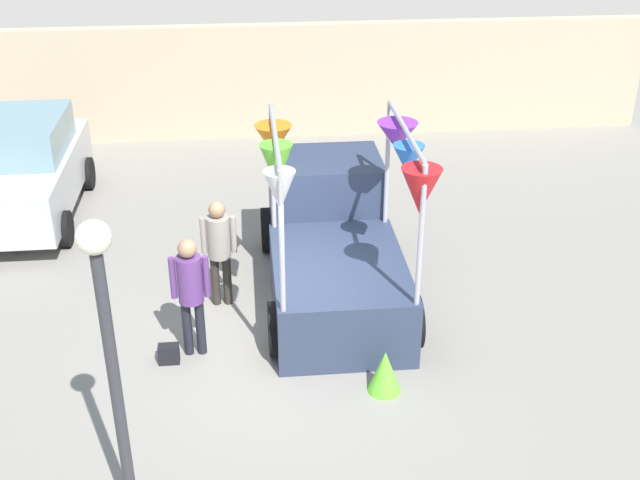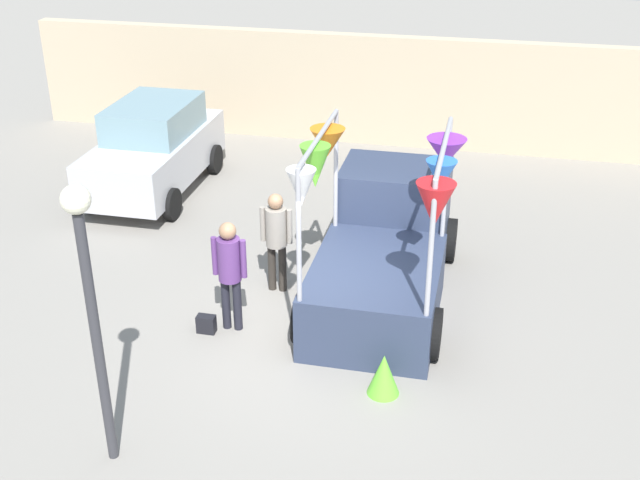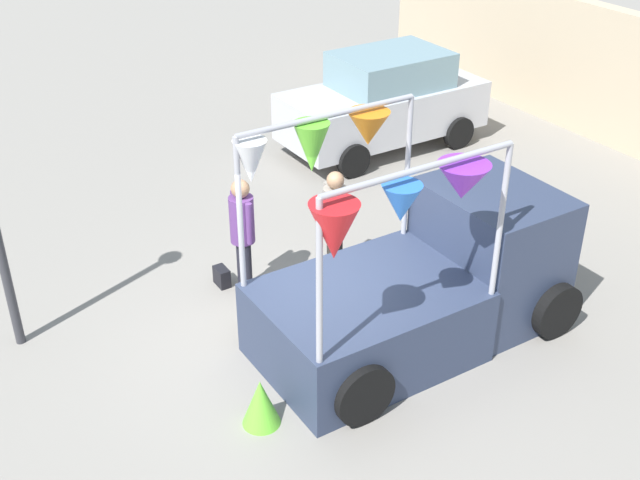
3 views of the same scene
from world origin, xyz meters
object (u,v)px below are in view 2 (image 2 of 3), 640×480
object	(u,v)px
person_customer	(229,266)
street_lamp	(89,288)
person_vendor	(276,233)
handbag	(206,324)
folded_kite_bundle_lime	(384,374)
vendor_truck	(386,243)
parked_car	(154,148)

from	to	relation	value
person_customer	street_lamp	world-z (taller)	street_lamp
person_customer	street_lamp	size ratio (longest dim) A/B	0.50
person_vendor	street_lamp	xyz separation A→B (m)	(-0.88, -4.29, 1.31)
handbag	street_lamp	world-z (taller)	street_lamp
folded_kite_bundle_lime	street_lamp	bearing A→B (deg)	-147.14
vendor_truck	street_lamp	xyz separation A→B (m)	(-2.60, -4.64, 1.47)
parked_car	street_lamp	distance (m)	8.34
person_vendor	street_lamp	bearing A→B (deg)	-101.60
parked_car	street_lamp	size ratio (longest dim) A/B	1.13
person_customer	person_vendor	world-z (taller)	person_customer
parked_car	person_vendor	world-z (taller)	parked_car
street_lamp	person_customer	bearing A→B (deg)	80.21
handbag	vendor_truck	bearing A→B (deg)	36.76
handbag	parked_car	bearing A→B (deg)	120.11
handbag	street_lamp	xyz separation A→B (m)	(-0.17, -2.82, 2.21)
person_customer	folded_kite_bundle_lime	bearing A→B (deg)	-23.71
parked_car	person_customer	xyz separation A→B (m)	(3.22, -4.74, 0.13)
street_lamp	folded_kite_bundle_lime	xyz separation A→B (m)	(2.99, 1.93, -2.05)
street_lamp	person_vendor	bearing A→B (deg)	78.40
parked_car	handbag	size ratio (longest dim) A/B	14.29
folded_kite_bundle_lime	handbag	bearing A→B (deg)	162.57
person_customer	person_vendor	size ratio (longest dim) A/B	1.03
parked_car	street_lamp	bearing A→B (deg)	-70.85
handbag	folded_kite_bundle_lime	bearing A→B (deg)	-17.43
parked_car	vendor_truck	bearing A→B (deg)	-30.53
person_customer	handbag	xyz separation A→B (m)	(-0.35, -0.20, -0.94)
person_vendor	folded_kite_bundle_lime	xyz separation A→B (m)	(2.11, -2.36, -0.74)
parked_car	folded_kite_bundle_lime	world-z (taller)	parked_car
person_customer	street_lamp	distance (m)	3.32
street_lamp	vendor_truck	bearing A→B (deg)	60.69
person_customer	folded_kite_bundle_lime	xyz separation A→B (m)	(2.47, -1.09, -0.78)
person_vendor	parked_car	bearing A→B (deg)	135.87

